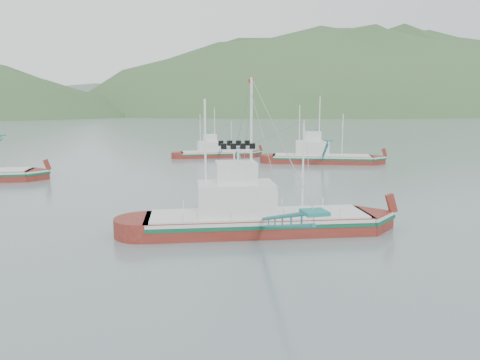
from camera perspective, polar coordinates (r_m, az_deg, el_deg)
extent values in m
plane|color=slate|center=(33.09, 2.51, -7.10)|extent=(1200.00, 1200.00, 0.00)
cube|color=maroon|center=(34.58, 2.24, -6.00)|extent=(16.80, 6.40, 2.18)
cube|color=silver|center=(34.35, 2.25, -4.51)|extent=(16.48, 6.44, 0.24)
cube|color=#0C5436|center=(34.41, 2.24, -4.95)|extent=(16.48, 6.46, 0.24)
cube|color=silver|center=(34.29, 2.25, -4.15)|extent=(15.96, 6.08, 0.13)
cube|color=silver|center=(33.84, -0.48, -2.34)|extent=(5.86, 4.15, 2.40)
cube|color=silver|center=(33.50, -0.49, 0.96)|extent=(3.12, 2.74, 1.53)
cylinder|color=white|center=(33.43, 1.37, 3.95)|extent=(0.17, 0.17, 9.83)
cylinder|color=white|center=(33.21, -4.24, 2.62)|extent=(0.15, 0.15, 8.35)
cylinder|color=white|center=(34.33, 7.69, 1.53)|extent=(0.13, 0.13, 6.88)
cube|color=maroon|center=(76.00, 9.93, 2.19)|extent=(16.10, 9.45, 2.09)
cube|color=silver|center=(75.90, 9.94, 2.86)|extent=(15.84, 9.42, 0.23)
cube|color=#0C5436|center=(75.93, 9.94, 2.66)|extent=(15.85, 9.44, 0.23)
cube|color=silver|center=(75.88, 9.95, 3.01)|extent=(15.30, 8.98, 0.13)
cube|color=silver|center=(75.71, 8.79, 3.86)|extent=(6.06, 4.97, 2.29)
cube|color=silver|center=(75.56, 8.82, 5.28)|extent=(3.35, 3.11, 1.46)
cylinder|color=white|center=(75.51, 9.65, 6.52)|extent=(0.17, 0.17, 9.39)
cylinder|color=white|center=(75.47, 7.25, 6.04)|extent=(0.15, 0.15, 7.98)
cylinder|color=white|center=(75.84, 12.39, 5.39)|extent=(0.13, 0.13, 6.57)
cube|color=maroon|center=(83.34, -2.79, 2.90)|extent=(12.92, 3.76, 1.71)
cube|color=silver|center=(83.26, -2.79, 3.39)|extent=(12.66, 3.82, 0.19)
cube|color=#0C5436|center=(83.28, -2.79, 3.25)|extent=(12.66, 3.84, 0.19)
cube|color=silver|center=(83.24, -2.79, 3.51)|extent=(12.27, 3.57, 0.10)
cube|color=silver|center=(82.96, -3.67, 4.11)|extent=(4.35, 2.85, 1.88)
cube|color=silver|center=(82.84, -3.68, 5.17)|extent=(2.27, 1.94, 1.20)
cylinder|color=white|center=(82.88, -3.11, 6.12)|extent=(0.14, 0.14, 7.70)
cylinder|color=white|center=(82.55, -4.87, 5.69)|extent=(0.12, 0.12, 6.54)
cylinder|color=white|center=(83.49, -1.06, 5.36)|extent=(0.10, 0.10, 5.39)
ellipsoid|color=#37592E|center=(523.55, 14.70, 7.86)|extent=(684.00, 432.00, 306.00)
ellipsoid|color=slate|center=(591.82, -10.17, 8.13)|extent=(960.00, 400.00, 240.00)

